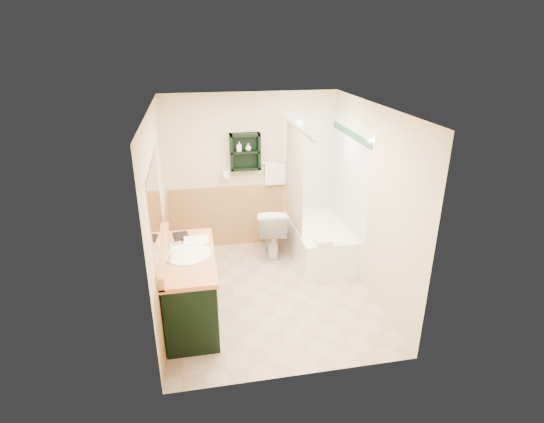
{
  "coord_description": "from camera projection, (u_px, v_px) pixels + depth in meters",
  "views": [
    {
      "loc": [
        -0.85,
        -4.67,
        3.13
      ],
      "look_at": [
        0.07,
        0.2,
        1.07
      ],
      "focal_mm": 28.0,
      "sensor_mm": 36.0,
      "label": 1
    }
  ],
  "objects": [
    {
      "name": "floor",
      "position": [
        269.0,
        293.0,
        5.59
      ],
      "size": [
        3.0,
        3.0,
        0.0
      ],
      "primitive_type": "plane",
      "color": "#C6AD90",
      "rests_on": "ground"
    },
    {
      "name": "back_wall",
      "position": [
        251.0,
        172.0,
        6.51
      ],
      "size": [
        2.6,
        0.04,
        2.4
      ],
      "primitive_type": "cube",
      "color": "#F9E9C2",
      "rests_on": "ground"
    },
    {
      "name": "left_wall",
      "position": [
        157.0,
        216.0,
        4.9
      ],
      "size": [
        0.04,
        3.0,
        2.4
      ],
      "primitive_type": "cube",
      "color": "#F9E9C2",
      "rests_on": "ground"
    },
    {
      "name": "right_wall",
      "position": [
        372.0,
        201.0,
        5.36
      ],
      "size": [
        0.04,
        3.0,
        2.4
      ],
      "primitive_type": "cube",
      "color": "#F9E9C2",
      "rests_on": "ground"
    },
    {
      "name": "ceiling",
      "position": [
        269.0,
        106.0,
        4.66
      ],
      "size": [
        2.6,
        3.0,
        0.04
      ],
      "primitive_type": "cube",
      "color": "white",
      "rests_on": "back_wall"
    },
    {
      "name": "wainscot_left",
      "position": [
        166.0,
        269.0,
        5.17
      ],
      "size": [
        2.98,
        2.98,
        1.0
      ],
      "primitive_type": null,
      "color": "tan",
      "rests_on": "left_wall"
    },
    {
      "name": "wainscot_back",
      "position": [
        252.0,
        215.0,
        6.74
      ],
      "size": [
        2.58,
        2.58,
        1.0
      ],
      "primitive_type": null,
      "color": "tan",
      "rests_on": "back_wall"
    },
    {
      "name": "mirror_frame",
      "position": [
        156.0,
        210.0,
        4.29
      ],
      "size": [
        1.3,
        1.3,
        1.0
      ],
      "primitive_type": null,
      "color": "brown",
      "rests_on": "left_wall"
    },
    {
      "name": "mirror_glass",
      "position": [
        156.0,
        210.0,
        4.3
      ],
      "size": [
        1.2,
        1.2,
        0.9
      ],
      "primitive_type": null,
      "color": "white",
      "rests_on": "left_wall"
    },
    {
      "name": "tile_right",
      "position": [
        347.0,
        193.0,
        6.09
      ],
      "size": [
        1.5,
        1.5,
        2.1
      ],
      "primitive_type": null,
      "color": "white",
      "rests_on": "right_wall"
    },
    {
      "name": "tile_back",
      "position": [
        316.0,
        178.0,
        6.7
      ],
      "size": [
        0.95,
        0.95,
        2.1
      ],
      "primitive_type": null,
      "color": "white",
      "rests_on": "back_wall"
    },
    {
      "name": "tile_accent",
      "position": [
        351.0,
        134.0,
        5.76
      ],
      "size": [
        1.5,
        1.5,
        0.1
      ],
      "primitive_type": null,
      "color": "#154A2E",
      "rests_on": "right_wall"
    },
    {
      "name": "wall_shelf",
      "position": [
        245.0,
        152.0,
        6.25
      ],
      "size": [
        0.45,
        0.15,
        0.55
      ],
      "primitive_type": "cube",
      "color": "black",
      "rests_on": "back_wall"
    },
    {
      "name": "hair_dryer",
      "position": [
        226.0,
        175.0,
        6.36
      ],
      "size": [
        0.1,
        0.24,
        0.18
      ],
      "primitive_type": null,
      "color": "white",
      "rests_on": "back_wall"
    },
    {
      "name": "towel_bar",
      "position": [
        274.0,
        162.0,
        6.45
      ],
      "size": [
        0.4,
        0.06,
        0.4
      ],
      "primitive_type": null,
      "color": "silver",
      "rests_on": "back_wall"
    },
    {
      "name": "curtain_rod",
      "position": [
        298.0,
        129.0,
        5.59
      ],
      "size": [
        0.03,
        1.6,
        0.03
      ],
      "primitive_type": "cylinder",
      "rotation": [
        1.57,
        0.0,
        0.0
      ],
      "color": "silver",
      "rests_on": "back_wall"
    },
    {
      "name": "shower_curtain",
      "position": [
        294.0,
        185.0,
        6.08
      ],
      "size": [
        1.05,
        1.05,
        1.7
      ],
      "primitive_type": null,
      "color": "#C2B992",
      "rests_on": "curtain_rod"
    },
    {
      "name": "vanity",
      "position": [
        191.0,
        288.0,
        4.91
      ],
      "size": [
        0.59,
        1.36,
        0.86
      ],
      "primitive_type": "cube",
      "color": "black",
      "rests_on": "ground"
    },
    {
      "name": "bathtub",
      "position": [
        319.0,
        240.0,
        6.43
      ],
      "size": [
        0.81,
        1.5,
        0.54
      ],
      "primitive_type": "cube",
      "color": "white",
      "rests_on": "ground"
    },
    {
      "name": "toilet",
      "position": [
        272.0,
        231.0,
        6.45
      ],
      "size": [
        0.55,
        0.85,
        0.78
      ],
      "primitive_type": "imported",
      "rotation": [
        0.0,
        0.0,
        3.0
      ],
      "color": "white",
      "rests_on": "ground"
    },
    {
      "name": "counter_towel",
      "position": [
        196.0,
        241.0,
        5.02
      ],
      "size": [
        0.28,
        0.22,
        0.04
      ],
      "primitive_type": "cube",
      "color": "silver",
      "rests_on": "vanity"
    },
    {
      "name": "vanity_book",
      "position": [
        173.0,
        229.0,
        5.09
      ],
      "size": [
        0.18,
        0.05,
        0.24
      ],
      "primitive_type": "imported",
      "rotation": [
        0.0,
        0.0,
        0.17
      ],
      "color": "black",
      "rests_on": "vanity"
    },
    {
      "name": "tub_towel",
      "position": [
        323.0,
        242.0,
        5.69
      ],
      "size": [
        0.22,
        0.18,
        0.07
      ],
      "primitive_type": "cube",
      "color": "silver",
      "rests_on": "bathtub"
    },
    {
      "name": "soap_bottle_a",
      "position": [
        239.0,
        149.0,
        6.21
      ],
      "size": [
        0.09,
        0.15,
        0.07
      ],
      "primitive_type": "imported",
      "rotation": [
        0.0,
        0.0,
        -0.21
      ],
      "color": "white",
      "rests_on": "wall_shelf"
    },
    {
      "name": "soap_bottle_b",
      "position": [
        248.0,
        148.0,
        6.23
      ],
      "size": [
        0.09,
        0.11,
        0.09
      ],
      "primitive_type": "imported",
      "rotation": [
        0.0,
        0.0,
        -0.01
      ],
      "color": "white",
      "rests_on": "wall_shelf"
    }
  ]
}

